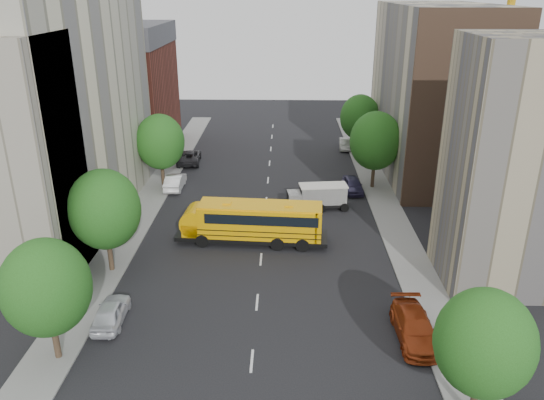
{
  "coord_description": "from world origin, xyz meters",
  "views": [
    {
      "loc": [
        1.71,
        -38.29,
        19.67
      ],
      "look_at": [
        0.76,
        2.0,
        3.35
      ],
      "focal_mm": 35.0,
      "sensor_mm": 36.0,
      "label": 1
    }
  ],
  "objects_px": {
    "safari_truck": "(318,196)",
    "parked_car_3": "(415,327)",
    "street_tree_3": "(484,343)",
    "parked_car_5": "(345,144)",
    "parked_car_1": "(175,181)",
    "street_tree_5": "(360,117)",
    "parked_car_2": "(189,157)",
    "street_tree_1": "(104,209)",
    "school_bus": "(251,221)",
    "street_tree_4": "(376,141)",
    "parked_car_4": "(353,185)",
    "street_tree_2": "(160,142)",
    "parked_car_0": "(111,312)",
    "street_tree_0": "(46,288)"
  },
  "relations": [
    {
      "from": "parked_car_1",
      "to": "parked_car_5",
      "type": "xyz_separation_m",
      "value": [
        19.2,
        14.99,
        -0.12
      ]
    },
    {
      "from": "street_tree_2",
      "to": "street_tree_5",
      "type": "xyz_separation_m",
      "value": [
        22.0,
        12.0,
        -0.12
      ]
    },
    {
      "from": "street_tree_5",
      "to": "street_tree_1",
      "type": "bearing_deg",
      "value": -126.25
    },
    {
      "from": "school_bus",
      "to": "parked_car_0",
      "type": "distance_m",
      "value": 14.06
    },
    {
      "from": "street_tree_5",
      "to": "parked_car_4",
      "type": "xyz_separation_m",
      "value": [
        -2.2,
        -13.21,
        -3.97
      ]
    },
    {
      "from": "street_tree_1",
      "to": "school_bus",
      "type": "xyz_separation_m",
      "value": [
        10.04,
        4.97,
        -3.0
      ]
    },
    {
      "from": "street_tree_4",
      "to": "parked_car_3",
      "type": "height_order",
      "value": "street_tree_4"
    },
    {
      "from": "street_tree_1",
      "to": "parked_car_2",
      "type": "distance_m",
      "value": 26.27
    },
    {
      "from": "street_tree_4",
      "to": "street_tree_1",
      "type": "bearing_deg",
      "value": -140.71
    },
    {
      "from": "street_tree_1",
      "to": "parked_car_5",
      "type": "height_order",
      "value": "street_tree_1"
    },
    {
      "from": "street_tree_5",
      "to": "school_bus",
      "type": "distance_m",
      "value": 27.88
    },
    {
      "from": "school_bus",
      "to": "parked_car_5",
      "type": "height_order",
      "value": "school_bus"
    },
    {
      "from": "parked_car_1",
      "to": "street_tree_1",
      "type": "bearing_deg",
      "value": 84.99
    },
    {
      "from": "street_tree_5",
      "to": "parked_car_4",
      "type": "distance_m",
      "value": 13.96
    },
    {
      "from": "street_tree_3",
      "to": "parked_car_5",
      "type": "bearing_deg",
      "value": 91.73
    },
    {
      "from": "parked_car_2",
      "to": "parked_car_5",
      "type": "bearing_deg",
      "value": -166.14
    },
    {
      "from": "parked_car_1",
      "to": "street_tree_5",
      "type": "bearing_deg",
      "value": -148.65
    },
    {
      "from": "parked_car_0",
      "to": "parked_car_5",
      "type": "height_order",
      "value": "parked_car_0"
    },
    {
      "from": "street_tree_0",
      "to": "street_tree_2",
      "type": "relative_size",
      "value": 0.96
    },
    {
      "from": "street_tree_5",
      "to": "safari_truck",
      "type": "distance_m",
      "value": 19.04
    },
    {
      "from": "street_tree_3",
      "to": "street_tree_1",
      "type": "bearing_deg",
      "value": 147.53
    },
    {
      "from": "safari_truck",
      "to": "parked_car_2",
      "type": "relative_size",
      "value": 1.02
    },
    {
      "from": "street_tree_1",
      "to": "school_bus",
      "type": "relative_size",
      "value": 0.63
    },
    {
      "from": "parked_car_4",
      "to": "parked_car_5",
      "type": "relative_size",
      "value": 1.09
    },
    {
      "from": "street_tree_2",
      "to": "street_tree_5",
      "type": "height_order",
      "value": "street_tree_2"
    },
    {
      "from": "street_tree_3",
      "to": "school_bus",
      "type": "xyz_separation_m",
      "value": [
        -11.96,
        18.97,
        -2.51
      ]
    },
    {
      "from": "street_tree_0",
      "to": "parked_car_3",
      "type": "height_order",
      "value": "street_tree_0"
    },
    {
      "from": "street_tree_5",
      "to": "safari_truck",
      "type": "relative_size",
      "value": 1.31
    },
    {
      "from": "parked_car_2",
      "to": "parked_car_5",
      "type": "distance_m",
      "value": 20.23
    },
    {
      "from": "street_tree_0",
      "to": "parked_car_1",
      "type": "distance_m",
      "value": 27.57
    },
    {
      "from": "street_tree_3",
      "to": "street_tree_5",
      "type": "bearing_deg",
      "value": 90.0
    },
    {
      "from": "street_tree_2",
      "to": "street_tree_3",
      "type": "height_order",
      "value": "street_tree_2"
    },
    {
      "from": "safari_truck",
      "to": "parked_car_3",
      "type": "relative_size",
      "value": 1.05
    },
    {
      "from": "parked_car_2",
      "to": "school_bus",
      "type": "bearing_deg",
      "value": 107.97
    },
    {
      "from": "street_tree_3",
      "to": "safari_truck",
      "type": "distance_m",
      "value": 27.13
    },
    {
      "from": "safari_truck",
      "to": "parked_car_2",
      "type": "height_order",
      "value": "safari_truck"
    },
    {
      "from": "parked_car_1",
      "to": "parked_car_4",
      "type": "distance_m",
      "value": 18.41
    },
    {
      "from": "street_tree_1",
      "to": "parked_car_1",
      "type": "height_order",
      "value": "street_tree_1"
    },
    {
      "from": "parked_car_1",
      "to": "parked_car_2",
      "type": "distance_m",
      "value": 8.64
    },
    {
      "from": "street_tree_3",
      "to": "safari_truck",
      "type": "bearing_deg",
      "value": 102.87
    },
    {
      "from": "safari_truck",
      "to": "parked_car_4",
      "type": "height_order",
      "value": "safari_truck"
    },
    {
      "from": "street_tree_5",
      "to": "safari_truck",
      "type": "bearing_deg",
      "value": -108.69
    },
    {
      "from": "parked_car_5",
      "to": "parked_car_1",
      "type": "bearing_deg",
      "value": -137.94
    },
    {
      "from": "street_tree_2",
      "to": "parked_car_4",
      "type": "relative_size",
      "value": 1.78
    },
    {
      "from": "parked_car_1",
      "to": "parked_car_5",
      "type": "height_order",
      "value": "parked_car_1"
    },
    {
      "from": "school_bus",
      "to": "parked_car_2",
      "type": "bearing_deg",
      "value": 116.52
    },
    {
      "from": "street_tree_0",
      "to": "parked_car_4",
      "type": "bearing_deg",
      "value": 53.54
    },
    {
      "from": "street_tree_0",
      "to": "street_tree_3",
      "type": "xyz_separation_m",
      "value": [
        22.0,
        -4.0,
        -0.19
      ]
    },
    {
      "from": "street_tree_2",
      "to": "street_tree_5",
      "type": "bearing_deg",
      "value": 28.61
    },
    {
      "from": "street_tree_1",
      "to": "parked_car_0",
      "type": "bearing_deg",
      "value": -73.14
    }
  ]
}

